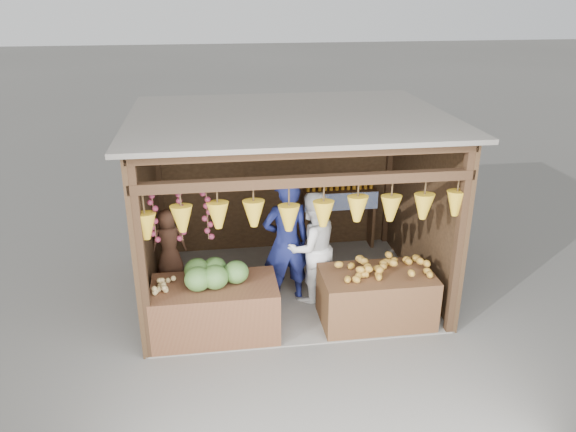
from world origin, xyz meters
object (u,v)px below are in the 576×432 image
object	(u,v)px
counter_right	(376,298)
woman_standing	(311,247)
man_standing	(286,242)
counter_left	(215,310)
vendor_seated	(169,243)

from	to	relation	value
counter_right	woman_standing	xyz separation A→B (m)	(-0.76, 0.73, 0.46)
counter_right	man_standing	xyz separation A→B (m)	(-1.12, 0.74, 0.56)
counter_left	man_standing	distance (m)	1.40
counter_right	vendor_seated	distance (m)	3.06
counter_right	woman_standing	distance (m)	1.15
counter_right	man_standing	size ratio (longest dim) A/B	0.80
woman_standing	vendor_seated	size ratio (longest dim) A/B	1.63
counter_left	woman_standing	bearing A→B (deg)	27.91
counter_left	woman_standing	world-z (taller)	woman_standing
man_standing	woman_standing	bearing A→B (deg)	170.38
counter_left	counter_right	world-z (taller)	counter_left
counter_left	woman_standing	size ratio (longest dim) A/B	0.97
vendor_seated	woman_standing	bearing A→B (deg)	163.67
man_standing	woman_standing	distance (m)	0.37
counter_left	vendor_seated	size ratio (longest dim) A/B	1.59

